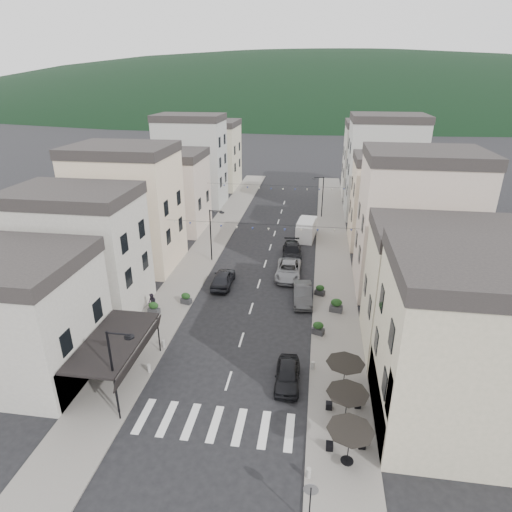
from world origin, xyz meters
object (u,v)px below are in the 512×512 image
at_px(parked_car_a, 287,375).
at_px(pedestrian_b, 152,303).
at_px(parked_car_c, 288,270).
at_px(delivery_van, 306,229).
at_px(pedestrian_a, 125,336).
at_px(parked_car_e, 223,278).
at_px(parked_car_b, 303,294).
at_px(parked_car_d, 292,251).

height_order(parked_car_a, pedestrian_b, pedestrian_b).
xyz_separation_m(parked_car_c, delivery_van, (1.39, 11.86, 0.47)).
bearing_deg(pedestrian_a, parked_car_c, 48.25).
height_order(parked_car_c, parked_car_e, parked_car_e).
height_order(parked_car_b, parked_car_d, parked_car_b).
bearing_deg(delivery_van, parked_car_e, -111.80).
height_order(parked_car_b, delivery_van, delivery_van).
height_order(pedestrian_a, pedestrian_b, pedestrian_b).
xyz_separation_m(parked_car_c, parked_car_d, (0.00, 5.23, -0.01)).
height_order(parked_car_b, pedestrian_b, pedestrian_b).
bearing_deg(parked_car_d, parked_car_e, -132.00).
bearing_deg(parked_car_b, parked_car_d, 95.06).
relative_size(parked_car_b, pedestrian_b, 2.75).
bearing_deg(parked_car_c, pedestrian_b, -141.86).
height_order(parked_car_a, parked_car_b, parked_car_b).
bearing_deg(parked_car_e, parked_car_a, 117.81).
distance_m(parked_car_b, parked_car_c, 5.34).
bearing_deg(pedestrian_a, parked_car_a, -13.93).
height_order(parked_car_a, pedestrian_a, pedestrian_a).
bearing_deg(pedestrian_b, parked_car_b, 55.62).
bearing_deg(parked_car_c, parked_car_e, -155.17).
xyz_separation_m(parked_car_d, pedestrian_b, (-11.30, -14.23, 0.21)).
height_order(parked_car_d, pedestrian_a, pedestrian_a).
distance_m(parked_car_a, pedestrian_a, 13.04).
bearing_deg(parked_car_c, parked_car_b, -71.75).
bearing_deg(pedestrian_a, parked_car_d, 56.67).
bearing_deg(parked_car_a, parked_car_b, 86.21).
relative_size(delivery_van, pedestrian_b, 3.18).
distance_m(parked_car_a, parked_car_e, 15.69).
height_order(parked_car_e, pedestrian_b, pedestrian_b).
xyz_separation_m(delivery_van, pedestrian_a, (-12.95, -26.02, -0.35)).
bearing_deg(parked_car_b, parked_car_a, -96.75).
xyz_separation_m(parked_car_c, parked_car_e, (-6.29, -2.96, 0.04)).
height_order(parked_car_c, delivery_van, delivery_van).
bearing_deg(parked_car_a, pedestrian_a, 167.19).
bearing_deg(parked_car_b, delivery_van, 86.70).
distance_m(parked_car_c, parked_car_d, 5.23).
xyz_separation_m(parked_car_c, pedestrian_b, (-11.30, -9.01, 0.21)).
xyz_separation_m(parked_car_b, pedestrian_a, (-13.26, -9.10, 0.12)).
relative_size(parked_car_e, delivery_van, 0.87).
bearing_deg(parked_car_d, delivery_van, 73.67).
distance_m(parked_car_d, parked_car_e, 10.32).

